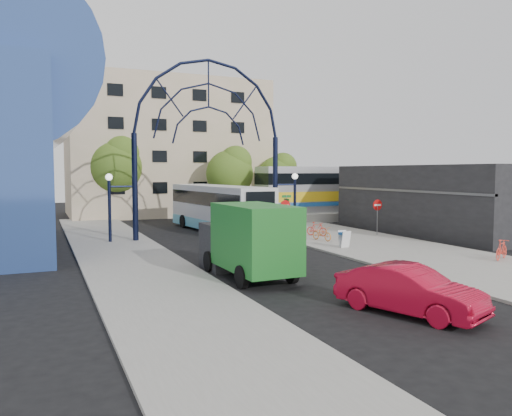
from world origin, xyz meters
name	(u,v)px	position (x,y,z in m)	size (l,w,h in m)	color
ground	(312,278)	(0.00, 0.00, 0.00)	(120.00, 120.00, 0.00)	black
sidewalk_east	(399,251)	(8.00, 4.00, 0.06)	(8.00, 56.00, 0.12)	gray
plaza_west	(134,264)	(-6.50, 6.00, 0.06)	(5.00, 50.00, 0.12)	gray
gateway_arch	(209,112)	(0.00, 14.00, 8.56)	(13.64, 0.44, 12.10)	black
stop_sign	(285,209)	(4.80, 12.00, 1.99)	(0.80, 0.07, 2.50)	slate
do_not_enter_sign	(377,208)	(11.00, 10.00, 1.98)	(0.76, 0.07, 2.48)	slate
street_name_sign	(286,206)	(5.20, 12.60, 2.13)	(0.70, 0.70, 2.80)	slate
sandwich_board	(344,237)	(5.60, 5.98, 0.74)	(0.55, 0.61, 0.99)	white
commercial_block_east	(433,199)	(16.00, 10.00, 2.50)	(6.00, 16.00, 5.00)	black
apartment_block	(166,149)	(2.00, 34.97, 7.00)	(20.00, 12.10, 14.00)	#C2B086
train_platform	(376,213)	(20.00, 22.00, 0.40)	(32.00, 5.00, 0.80)	gray
train_car	(377,188)	(20.00, 22.00, 2.90)	(25.10, 3.05, 4.20)	#B7B7BC
tree_north_a	(231,171)	(6.12, 25.93, 4.61)	(4.48, 4.48, 7.00)	#382314
tree_north_b	(117,164)	(-3.88, 29.93, 5.27)	(5.12, 5.12, 8.00)	#382314
tree_north_c	(279,174)	(12.12, 27.93, 4.28)	(4.16, 4.16, 6.50)	#382314
city_bus	(219,208)	(1.75, 17.04, 1.83)	(4.03, 12.91, 3.49)	silver
green_truck	(247,240)	(-2.49, 1.31, 1.59)	(2.59, 6.36, 3.18)	black
black_suv	(252,239)	(0.51, 7.84, 0.65)	(2.17, 4.70, 1.31)	black
red_sedan	(409,290)	(0.06, -6.03, 0.78)	(1.65, 4.73, 1.56)	#B50B26
bike_near_a	(322,233)	(5.99, 9.12, 0.57)	(0.59, 1.70, 0.89)	orange
bike_near_b	(317,229)	(6.85, 11.23, 0.59)	(0.45, 1.58, 0.95)	#E73E2E
bike_far_b	(502,250)	(10.62, -0.57, 0.63)	(0.48, 1.69, 1.02)	#FF4433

